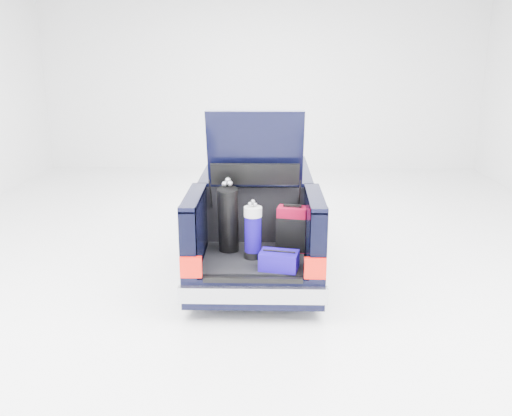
{
  "coord_description": "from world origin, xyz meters",
  "views": [
    {
      "loc": [
        0.17,
        -8.13,
        3.19
      ],
      "look_at": [
        0.0,
        -0.5,
        0.98
      ],
      "focal_mm": 38.0,
      "sensor_mm": 36.0,
      "label": 1
    }
  ],
  "objects_px": {
    "black_golf_bag": "(228,220)",
    "car": "(257,216)",
    "red_suitcase": "(292,229)",
    "blue_golf_bag": "(253,232)",
    "blue_duffel": "(279,260)"
  },
  "relations": [
    {
      "from": "car",
      "to": "red_suitcase",
      "type": "relative_size",
      "value": 7.3
    },
    {
      "from": "blue_golf_bag",
      "to": "blue_duffel",
      "type": "relative_size",
      "value": 1.51
    },
    {
      "from": "black_golf_bag",
      "to": "car",
      "type": "bearing_deg",
      "value": 77.6
    },
    {
      "from": "red_suitcase",
      "to": "black_golf_bag",
      "type": "bearing_deg",
      "value": -163.29
    },
    {
      "from": "red_suitcase",
      "to": "black_golf_bag",
      "type": "distance_m",
      "value": 0.87
    },
    {
      "from": "blue_golf_bag",
      "to": "blue_duffel",
      "type": "distance_m",
      "value": 0.56
    },
    {
      "from": "red_suitcase",
      "to": "blue_golf_bag",
      "type": "distance_m",
      "value": 0.6
    },
    {
      "from": "blue_golf_bag",
      "to": "black_golf_bag",
      "type": "bearing_deg",
      "value": 165.13
    },
    {
      "from": "car",
      "to": "black_golf_bag",
      "type": "height_order",
      "value": "car"
    },
    {
      "from": "black_golf_bag",
      "to": "blue_duffel",
      "type": "xyz_separation_m",
      "value": [
        0.67,
        -0.59,
        -0.34
      ]
    },
    {
      "from": "black_golf_bag",
      "to": "blue_golf_bag",
      "type": "relative_size",
      "value": 1.29
    },
    {
      "from": "car",
      "to": "blue_duffel",
      "type": "distance_m",
      "value": 2.03
    },
    {
      "from": "blue_golf_bag",
      "to": "red_suitcase",
      "type": "bearing_deg",
      "value": 46.75
    },
    {
      "from": "red_suitcase",
      "to": "black_golf_bag",
      "type": "height_order",
      "value": "black_golf_bag"
    },
    {
      "from": "red_suitcase",
      "to": "blue_golf_bag",
      "type": "bearing_deg",
      "value": -139.35
    }
  ]
}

